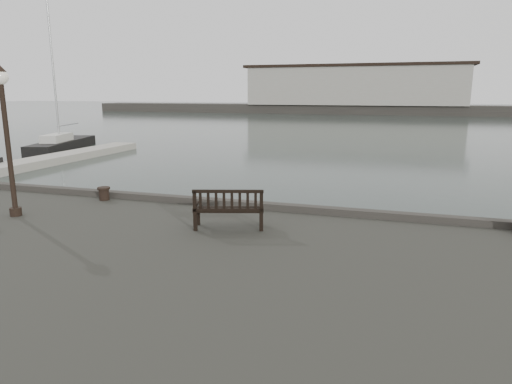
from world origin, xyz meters
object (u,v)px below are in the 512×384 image
(yacht_b, at_px, (63,147))
(bench, at_px, (229,216))
(lamp_post, at_px, (5,121))
(bollard_left, at_px, (104,194))

(yacht_b, bearing_deg, bench, -59.65)
(bench, relative_size, yacht_b, 0.14)
(bench, bearing_deg, yacht_b, 119.99)
(bench, xyz_separation_m, yacht_b, (-22.95, 21.52, -1.61))
(lamp_post, height_order, yacht_b, yacht_b)
(bench, distance_m, lamp_post, 6.08)
(bollard_left, distance_m, lamp_post, 3.33)
(lamp_post, bearing_deg, bollard_left, 63.32)
(bollard_left, bearing_deg, bench, -19.13)
(bollard_left, xyz_separation_m, yacht_b, (-18.40, 19.94, -1.50))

